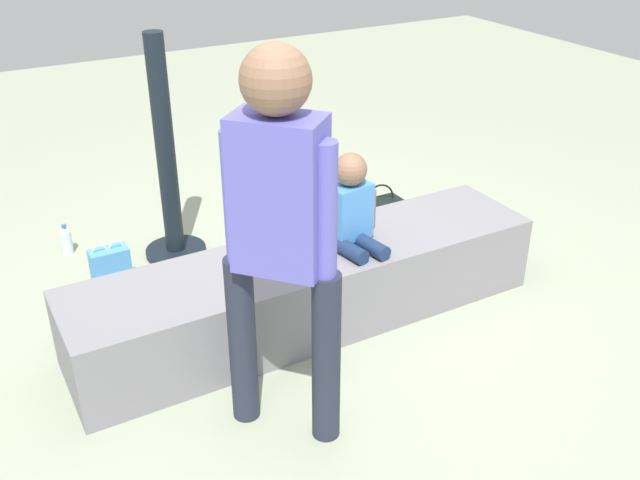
{
  "coord_description": "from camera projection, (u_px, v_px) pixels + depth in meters",
  "views": [
    {
      "loc": [
        -1.48,
        -2.73,
        2.13
      ],
      "look_at": [
        -0.12,
        -0.32,
        0.66
      ],
      "focal_mm": 40.42,
      "sensor_mm": 36.0,
      "label": 1
    }
  ],
  "objects": [
    {
      "name": "ground_plane",
      "position": [
        310.0,
        321.0,
        3.74
      ],
      "size": [
        12.0,
        12.0,
        0.0
      ],
      "primitive_type": "plane",
      "color": "#9DA58B"
    },
    {
      "name": "party_cup_red",
      "position": [
        90.0,
        315.0,
        3.7
      ],
      "size": [
        0.08,
        0.08,
        0.1
      ],
      "primitive_type": "cylinder",
      "color": "red",
      "rests_on": "ground_plane"
    },
    {
      "name": "cake_box_white",
      "position": [
        289.0,
        208.0,
        4.82
      ],
      "size": [
        0.37,
        0.4,
        0.11
      ],
      "primitive_type": "cube",
      "rotation": [
        0.0,
        0.0,
        -0.4
      ],
      "color": "white",
      "rests_on": "ground_plane"
    },
    {
      "name": "cake_plate",
      "position": [
        284.0,
        245.0,
        3.58
      ],
      "size": [
        0.22,
        0.22,
        0.07
      ],
      "color": "#E0594C",
      "rests_on": "concrete_ledge"
    },
    {
      "name": "railing_post",
      "position": [
        168.0,
        175.0,
        4.13
      ],
      "size": [
        0.36,
        0.36,
        1.33
      ],
      "color": "black",
      "rests_on": "ground_plane"
    },
    {
      "name": "concrete_ledge",
      "position": [
        310.0,
        288.0,
        3.65
      ],
      "size": [
        2.43,
        0.56,
        0.41
      ],
      "primitive_type": "cube",
      "color": "gray",
      "rests_on": "ground_plane"
    },
    {
      "name": "child_seated",
      "position": [
        351.0,
        207.0,
        3.52
      ],
      "size": [
        0.28,
        0.33,
        0.48
      ],
      "color": "navy",
      "rests_on": "concrete_ledge"
    },
    {
      "name": "gift_bag",
      "position": [
        111.0,
        269.0,
        3.96
      ],
      "size": [
        0.21,
        0.11,
        0.29
      ],
      "color": "#4C99E0",
      "rests_on": "ground_plane"
    },
    {
      "name": "handbag_black_leather",
      "position": [
        378.0,
        213.0,
        4.65
      ],
      "size": [
        0.32,
        0.15,
        0.3
      ],
      "color": "black",
      "rests_on": "ground_plane"
    },
    {
      "name": "water_bottle_near_gift",
      "position": [
        66.0,
        240.0,
        4.34
      ],
      "size": [
        0.06,
        0.06,
        0.19
      ],
      "color": "silver",
      "rests_on": "ground_plane"
    },
    {
      "name": "adult_standing",
      "position": [
        280.0,
        220.0,
        2.61
      ],
      "size": [
        0.37,
        0.38,
        1.61
      ],
      "color": "#24293A",
      "rests_on": "ground_plane"
    }
  ]
}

